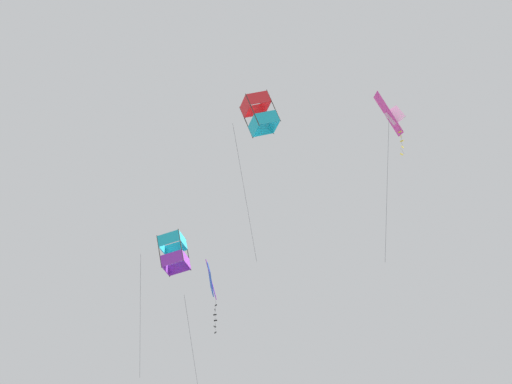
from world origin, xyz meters
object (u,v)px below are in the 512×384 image
object	(u,v)px
kite_diamond_far_centre	(210,280)
kite_box_near_left	(260,114)
kite_box_mid_left	(174,253)
kite_delta_highest	(390,114)

from	to	relation	value
kite_diamond_far_centre	kite_box_near_left	distance (m)	8.68
kite_box_near_left	kite_box_mid_left	distance (m)	8.96
kite_box_near_left	kite_box_mid_left	world-z (taller)	kite_box_near_left
kite_box_mid_left	kite_delta_highest	size ratio (longest dim) A/B	0.86
kite_diamond_far_centre	kite_delta_highest	world-z (taller)	kite_delta_highest
kite_diamond_far_centre	kite_box_near_left	world-z (taller)	kite_box_near_left
kite_diamond_far_centre	kite_delta_highest	bearing A→B (deg)	46.39
kite_box_near_left	kite_delta_highest	world-z (taller)	kite_box_near_left
kite_box_near_left	kite_delta_highest	bearing A→B (deg)	68.88
kite_delta_highest	kite_box_mid_left	bearing A→B (deg)	-100.89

